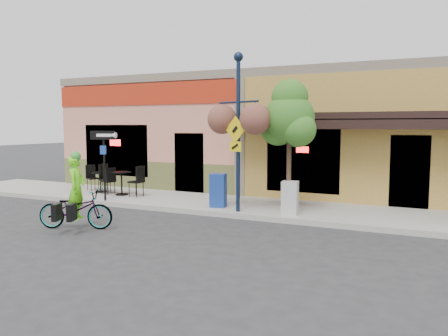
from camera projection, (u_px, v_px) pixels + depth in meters
name	position (u px, v px, depth m)	size (l,w,h in m)	color
ground	(225.00, 222.00, 11.67)	(90.00, 90.00, 0.00)	#2D2D30
sidewalk	(252.00, 207.00, 13.47)	(24.00, 3.00, 0.15)	#9E9B93
curb	(233.00, 215.00, 12.16)	(24.00, 0.12, 0.15)	#A8A59E
building	(300.00, 133.00, 18.22)	(18.20, 8.20, 4.50)	tan
bicycle	(76.00, 209.00, 10.87)	(0.65, 1.87, 0.98)	maroon
cyclist_rider	(77.00, 198.00, 10.82)	(0.58, 0.38, 1.59)	#6FFB1A
lamp_post	(238.00, 133.00, 12.14)	(1.42, 0.57, 4.44)	#111F37
one_way_sign	(104.00, 166.00, 14.04)	(0.86, 0.19, 2.25)	black
cafe_set_left	(100.00, 179.00, 15.87)	(1.60, 0.80, 0.96)	black
cafe_set_right	(122.00, 180.00, 15.23)	(1.78, 0.89, 1.07)	black
newspaper_box_blue	(218.00, 190.00, 12.99)	(0.45, 0.40, 1.00)	navy
newspaper_box_grey	(290.00, 198.00, 11.90)	(0.43, 0.39, 0.91)	#BCBCBC
street_tree	(289.00, 146.00, 11.94)	(1.45, 1.45, 3.72)	#3D7A26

